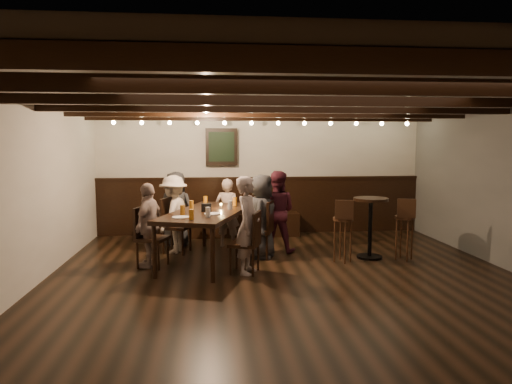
{
  "coord_description": "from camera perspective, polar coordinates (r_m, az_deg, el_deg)",
  "views": [
    {
      "loc": [
        -0.99,
        -5.64,
        1.83
      ],
      "look_at": [
        -0.32,
        1.3,
        1.07
      ],
      "focal_mm": 32.0,
      "sensor_mm": 36.0,
      "label": 1
    }
  ],
  "objects": [
    {
      "name": "room",
      "position": [
        7.92,
        -0.4,
        0.71
      ],
      "size": [
        7.0,
        7.0,
        7.0
      ],
      "color": "black",
      "rests_on": "ground"
    },
    {
      "name": "chair_left_far",
      "position": [
        6.96,
        -12.91,
        -6.9
      ],
      "size": [
        0.51,
        0.51,
        0.89
      ],
      "rotation": [
        0.0,
        0.0,
        -1.9
      ],
      "color": "black",
      "rests_on": "floor"
    },
    {
      "name": "person_left_near",
      "position": [
        7.7,
        -10.25,
        -2.73
      ],
      "size": [
        0.72,
        0.95,
        1.29
      ],
      "primitive_type": "imported",
      "rotation": [
        0.0,
        0.0,
        -1.9
      ],
      "color": "#BDB0A0",
      "rests_on": "floor"
    },
    {
      "name": "person_right_near",
      "position": [
        7.24,
        0.73,
        -3.06
      ],
      "size": [
        0.61,
        0.75,
        1.33
      ],
      "primitive_type": "imported",
      "rotation": [
        0.0,
        0.0,
        1.24
      ],
      "color": "#28292B",
      "rests_on": "floor"
    },
    {
      "name": "pint_c",
      "position": [
        7.18,
        -8.09,
        -1.61
      ],
      "size": [
        0.07,
        0.07,
        0.14
      ],
      "primitive_type": "cylinder",
      "color": "#BF7219",
      "rests_on": "dining_table"
    },
    {
      "name": "condiment_caddy",
      "position": [
        6.94,
        -6.23,
        -1.93
      ],
      "size": [
        0.15,
        0.1,
        0.12
      ],
      "primitive_type": "cube",
      "color": "black",
      "rests_on": "dining_table"
    },
    {
      "name": "chair_right_far",
      "position": [
        6.47,
        -1.29,
        -7.79
      ],
      "size": [
        0.5,
        0.5,
        0.87
      ],
      "rotation": [
        0.0,
        0.0,
        1.24
      ],
      "color": "black",
      "rests_on": "floor"
    },
    {
      "name": "high_top_table",
      "position": [
        7.43,
        14.11,
        -3.25
      ],
      "size": [
        0.54,
        0.54,
        0.96
      ],
      "color": "black",
      "rests_on": "floor"
    },
    {
      "name": "plate_far",
      "position": [
        6.66,
        -5.47,
        -2.73
      ],
      "size": [
        0.24,
        0.24,
        0.01
      ],
      "primitive_type": "cylinder",
      "color": "white",
      "rests_on": "dining_table"
    },
    {
      "name": "person_left_far",
      "position": [
        6.9,
        -13.22,
        -4.03
      ],
      "size": [
        0.52,
        0.79,
        1.25
      ],
      "primitive_type": "imported",
      "rotation": [
        0.0,
        0.0,
        -1.9
      ],
      "color": "gray",
      "rests_on": "floor"
    },
    {
      "name": "bar_stool_right",
      "position": [
        7.52,
        18.05,
        -5.35
      ],
      "size": [
        0.33,
        0.34,
        0.98
      ],
      "rotation": [
        0.0,
        0.0,
        -0.28
      ],
      "color": "#31200F",
      "rests_on": "floor"
    },
    {
      "name": "pint_a",
      "position": [
        7.73,
        -6.34,
        -1.03
      ],
      "size": [
        0.07,
        0.07,
        0.14
      ],
      "primitive_type": "cylinder",
      "color": "#BF7219",
      "rests_on": "dining_table"
    },
    {
      "name": "pint_f",
      "position": [
        6.41,
        -6.02,
        -2.52
      ],
      "size": [
        0.07,
        0.07,
        0.14
      ],
      "primitive_type": "cylinder",
      "color": "silver",
      "rests_on": "dining_table"
    },
    {
      "name": "chair_left_near",
      "position": [
        7.75,
        -9.98,
        -5.43
      ],
      "size": [
        0.53,
        0.53,
        0.91
      ],
      "rotation": [
        0.0,
        0.0,
        -1.9
      ],
      "color": "black",
      "rests_on": "floor"
    },
    {
      "name": "bar_stool_left",
      "position": [
        7.14,
        10.79,
        -5.77
      ],
      "size": [
        0.32,
        0.34,
        0.98
      ],
      "rotation": [
        0.0,
        0.0,
        -0.19
      ],
      "color": "#31200F",
      "rests_on": "floor"
    },
    {
      "name": "person_bench_centre",
      "position": [
        8.01,
        -3.59,
        -2.61
      ],
      "size": [
        0.51,
        0.42,
        1.21
      ],
      "primitive_type": "imported",
      "rotation": [
        0.0,
        0.0,
        2.81
      ],
      "color": "gray",
      "rests_on": "floor"
    },
    {
      "name": "chair_right_near",
      "position": [
        7.32,
        0.49,
        -6.04
      ],
      "size": [
        0.53,
        0.53,
        0.91
      ],
      "rotation": [
        0.0,
        0.0,
        1.24
      ],
      "color": "black",
      "rests_on": "floor"
    },
    {
      "name": "person_bench_right",
      "position": [
        7.64,
        2.56,
        -2.45
      ],
      "size": [
        0.79,
        0.7,
        1.36
      ],
      "primitive_type": "imported",
      "rotation": [
        0.0,
        0.0,
        2.81
      ],
      "color": "#4C1A27",
      "rests_on": "floor"
    },
    {
      "name": "pint_b",
      "position": [
        7.52,
        -2.66,
        -1.2
      ],
      "size": [
        0.07,
        0.07,
        0.14
      ],
      "primitive_type": "cylinder",
      "color": "#BF7219",
      "rests_on": "dining_table"
    },
    {
      "name": "person_bench_left",
      "position": [
        8.17,
        -9.96,
        -2.11
      ],
      "size": [
        0.75,
        0.61,
        1.33
      ],
      "primitive_type": "imported",
      "rotation": [
        0.0,
        0.0,
        2.81
      ],
      "color": "#272729",
      "rests_on": "floor"
    },
    {
      "name": "person_right_far",
      "position": [
        6.37,
        -1.02,
        -4.16
      ],
      "size": [
        0.47,
        0.58,
        1.37
      ],
      "primitive_type": "imported",
      "rotation": [
        0.0,
        0.0,
        1.24
      ],
      "color": "gray",
      "rests_on": "floor"
    },
    {
      "name": "candle",
      "position": [
        7.24,
        -4.41,
        -1.86
      ],
      "size": [
        0.05,
        0.05,
        0.05
      ],
      "primitive_type": "cylinder",
      "color": "beige",
      "rests_on": "dining_table"
    },
    {
      "name": "dining_table",
      "position": [
        7.0,
        -6.08,
        -2.89
      ],
      "size": [
        1.58,
        2.31,
        0.79
      ],
      "rotation": [
        0.0,
        0.0,
        -0.33
      ],
      "color": "black",
      "rests_on": "floor"
    },
    {
      "name": "pint_g",
      "position": [
        6.23,
        -8.09,
        -2.8
      ],
      "size": [
        0.07,
        0.07,
        0.14
      ],
      "primitive_type": "cylinder",
      "color": "#BF7219",
      "rests_on": "dining_table"
    },
    {
      "name": "pint_e",
      "position": [
        6.65,
        -9.17,
        -2.25
      ],
      "size": [
        0.07,
        0.07,
        0.14
      ],
      "primitive_type": "cylinder",
      "color": "#BF7219",
      "rests_on": "dining_table"
    },
    {
      "name": "plate_near",
      "position": [
        6.4,
        -9.43,
        -3.14
      ],
      "size": [
        0.24,
        0.24,
        0.01
      ],
      "primitive_type": "cylinder",
      "color": "white",
      "rests_on": "dining_table"
    },
    {
      "name": "pint_d",
      "position": [
        7.08,
        -3.27,
        -1.66
      ],
      "size": [
        0.07,
        0.07,
        0.14
      ],
      "primitive_type": "cylinder",
      "color": "silver",
      "rests_on": "dining_table"
    }
  ]
}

